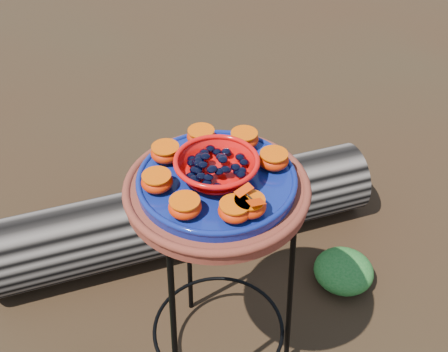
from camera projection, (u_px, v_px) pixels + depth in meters
name	position (u px, v px, depth m)	size (l,w,h in m)	color
plant_stand	(218.00, 287.00, 1.61)	(0.44, 0.44, 0.70)	black
terracotta_saucer	(217.00, 191.00, 1.38)	(0.45, 0.45, 0.04)	#522913
cobalt_plate	(217.00, 181.00, 1.36)	(0.39, 0.39, 0.03)	navy
red_bowl	(217.00, 169.00, 1.33)	(0.19, 0.19, 0.05)	red
glass_gems	(217.00, 155.00, 1.31)	(0.15, 0.15, 0.03)	black
orange_half_0	(250.00, 206.00, 1.24)	(0.07, 0.07, 0.04)	#B62F04
orange_half_1	(274.00, 160.00, 1.37)	(0.07, 0.07, 0.04)	#B62F04
orange_half_2	(244.00, 139.00, 1.43)	(0.07, 0.07, 0.04)	#B62F04
orange_half_3	(201.00, 137.00, 1.44)	(0.07, 0.07, 0.04)	#B62F04
orange_half_4	(166.00, 153.00, 1.39)	(0.07, 0.07, 0.04)	#B62F04
orange_half_5	(157.00, 182.00, 1.30)	(0.07, 0.07, 0.04)	#B62F04
orange_half_6	(185.00, 207.00, 1.24)	(0.07, 0.07, 0.04)	#B62F04
orange_half_7	(235.00, 211.00, 1.23)	(0.07, 0.07, 0.04)	#B62F04
butterfly	(250.00, 197.00, 1.22)	(0.09, 0.05, 0.01)	#C52900
driftwood_log	(185.00, 215.00, 2.15)	(1.46, 0.38, 0.27)	black
foliage_right	(344.00, 270.00, 2.04)	(0.22, 0.22, 0.11)	#134B17
foliage_back	(94.00, 239.00, 2.13)	(0.30, 0.30, 0.15)	#134B17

